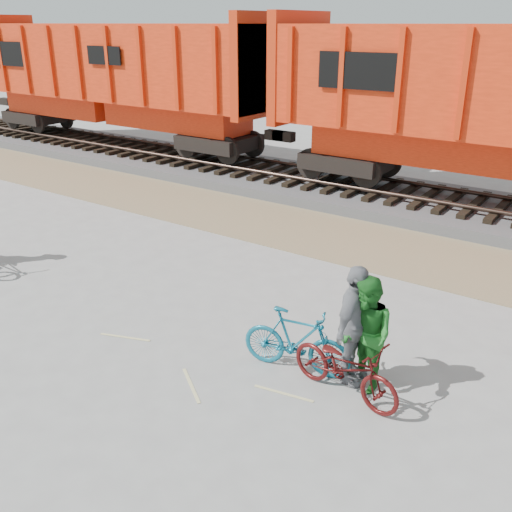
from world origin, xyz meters
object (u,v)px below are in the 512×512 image
object	(u,v)px
person_man	(366,335)
hopper_car_left	(113,76)
bicycle_teal	(296,341)
person_woman	(354,325)
bicycle_maroon	(345,367)

from	to	relation	value
person_man	hopper_car_left	bearing A→B (deg)	-179.19
bicycle_teal	person_woman	distance (m)	0.91
bicycle_teal	person_woman	bearing A→B (deg)	-83.81
hopper_car_left	person_man	size ratio (longest dim) A/B	8.26
hopper_car_left	person_woman	size ratio (longest dim) A/B	7.75
bicycle_maroon	person_man	distance (m)	0.54
bicycle_maroon	person_man	world-z (taller)	person_man
person_man	person_woman	distance (m)	0.23
bicycle_teal	hopper_car_left	bearing A→B (deg)	45.36
hopper_car_left	bicycle_teal	distance (m)	16.49
person_man	person_woman	world-z (taller)	person_woman
hopper_car_left	person_woman	xyz separation A→B (m)	(14.38, -8.74, -2.10)
hopper_car_left	bicycle_maroon	bearing A→B (deg)	-32.27
person_man	person_woman	size ratio (longest dim) A/B	0.94
bicycle_teal	bicycle_maroon	bearing A→B (deg)	-111.20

